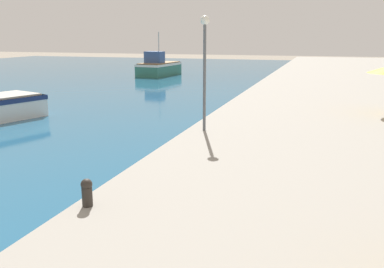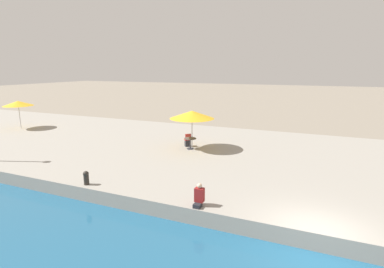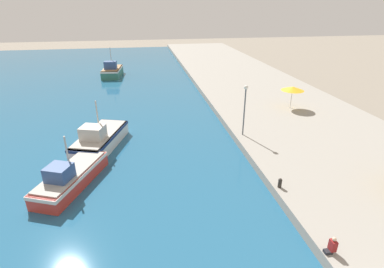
{
  "view_description": "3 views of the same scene",
  "coord_description": "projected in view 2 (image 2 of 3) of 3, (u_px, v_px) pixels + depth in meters",
  "views": [
    {
      "loc": [
        5.4,
        1.96,
        4.52
      ],
      "look_at": [
        1.5,
        14.35,
        1.5
      ],
      "focal_mm": 40.0,
      "sensor_mm": 36.0,
      "label": 1
    },
    {
      "loc": [
        -9.74,
        0.36,
        6.02
      ],
      "look_at": [
        8.1,
        7.92,
        1.7
      ],
      "focal_mm": 28.0,
      "sensor_mm": 36.0,
      "label": 2
    },
    {
      "loc": [
        -8.02,
        -5.18,
        11.75
      ],
      "look_at": [
        -4.0,
        18.0,
        1.3
      ],
      "focal_mm": 28.0,
      "sensor_mm": 36.0,
      "label": 3
    }
  ],
  "objects": [
    {
      "name": "person_at_quay",
      "position": [
        199.0,
        196.0,
        11.7
      ],
      "size": [
        0.5,
        0.36,
        0.92
      ],
      "color": "#232328",
      "rests_on": "quay_promenade"
    },
    {
      "name": "cafe_chair_left",
      "position": [
        187.0,
        142.0,
        20.58
      ],
      "size": [
        0.59,
        0.58,
        0.91
      ],
      "rotation": [
        0.0,
        0.0,
        -0.9
      ],
      "color": "#2D2D33",
      "rests_on": "quay_promenade"
    },
    {
      "name": "cafe_umbrella_pink",
      "position": [
        192.0,
        115.0,
        19.57
      ],
      "size": [
        2.92,
        2.92,
        2.56
      ],
      "color": "#B7B7B7",
      "rests_on": "quay_promenade"
    },
    {
      "name": "cafe_umbrella_white",
      "position": [
        18.0,
        103.0,
        26.34
      ],
      "size": [
        2.5,
        2.5,
        2.44
      ],
      "color": "#B7B7B7",
      "rests_on": "quay_promenade"
    },
    {
      "name": "cafe_table",
      "position": [
        190.0,
        141.0,
        19.85
      ],
      "size": [
        0.8,
        0.8,
        0.74
      ],
      "color": "#333338",
      "rests_on": "quay_promenade"
    },
    {
      "name": "mooring_bollard",
      "position": [
        86.0,
        177.0,
        13.83
      ],
      "size": [
        0.26,
        0.26,
        0.65
      ],
      "color": "#2D2823",
      "rests_on": "quay_promenade"
    },
    {
      "name": "ground_plane",
      "position": [
        316.0,
        253.0,
        9.93
      ],
      "size": [
        200.0,
        200.0,
        0.0
      ],
      "primitive_type": "plane",
      "color": "gray"
    }
  ]
}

